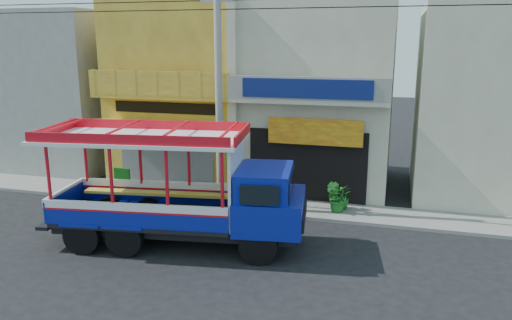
# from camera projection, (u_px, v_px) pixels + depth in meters

# --- Properties ---
(ground) EXTENTS (90.00, 90.00, 0.00)m
(ground) POSITION_uv_depth(u_px,v_px,m) (215.00, 245.00, 15.64)
(ground) COLOR black
(ground) RESTS_ON ground
(sidewalk) EXTENTS (30.00, 2.00, 0.12)m
(sidewalk) POSITION_uv_depth(u_px,v_px,m) (251.00, 204.00, 19.36)
(sidewalk) COLOR slate
(sidewalk) RESTS_ON ground
(shophouse_left) EXTENTS (6.00, 7.50, 8.24)m
(shophouse_left) POSITION_uv_depth(u_px,v_px,m) (192.00, 88.00, 23.18)
(shophouse_left) COLOR #AA7C25
(shophouse_left) RESTS_ON ground
(shophouse_right) EXTENTS (6.00, 6.75, 8.24)m
(shophouse_right) POSITION_uv_depth(u_px,v_px,m) (321.00, 91.00, 21.59)
(shophouse_right) COLOR #B5AF95
(shophouse_right) RESTS_ON ground
(party_pilaster) EXTENTS (0.35, 0.30, 8.00)m
(party_pilaster) POSITION_uv_depth(u_px,v_px,m) (233.00, 100.00, 19.50)
(party_pilaster) COLOR #B5AF95
(party_pilaster) RESTS_ON ground
(filler_building_left) EXTENTS (6.00, 6.00, 7.60)m
(filler_building_left) POSITION_uv_depth(u_px,v_px,m) (64.00, 90.00, 25.14)
(filler_building_left) COLOR gray
(filler_building_left) RESTS_ON ground
(filler_building_right) EXTENTS (6.00, 6.00, 7.60)m
(filler_building_right) POSITION_uv_depth(u_px,v_px,m) (496.00, 104.00, 19.84)
(filler_building_right) COLOR #B5AF95
(filler_building_right) RESTS_ON ground
(utility_pole) EXTENTS (28.00, 0.26, 9.00)m
(utility_pole) POSITION_uv_depth(u_px,v_px,m) (222.00, 76.00, 17.77)
(utility_pole) COLOR gray
(utility_pole) RESTS_ON ground
(songthaew_truck) EXTENTS (8.26, 3.65, 3.73)m
(songthaew_truck) POSITION_uv_depth(u_px,v_px,m) (194.00, 190.00, 15.22)
(songthaew_truck) COLOR black
(songthaew_truck) RESTS_ON ground
(green_sign) EXTENTS (0.72, 0.36, 1.10)m
(green_sign) POSITION_uv_depth(u_px,v_px,m) (123.00, 183.00, 20.31)
(green_sign) COLOR black
(green_sign) RESTS_ON sidewalk
(potted_plant_a) EXTENTS (1.14, 1.09, 0.97)m
(potted_plant_a) POSITION_uv_depth(u_px,v_px,m) (338.00, 199.00, 18.27)
(potted_plant_a) COLOR #1C6420
(potted_plant_a) RESTS_ON sidewalk
(potted_plant_b) EXTENTS (0.68, 0.63, 0.99)m
(potted_plant_b) POSITION_uv_depth(u_px,v_px,m) (334.00, 196.00, 18.57)
(potted_plant_b) COLOR #1C6420
(potted_plant_b) RESTS_ON sidewalk
(potted_plant_c) EXTENTS (0.63, 0.63, 0.91)m
(potted_plant_c) POSITION_uv_depth(u_px,v_px,m) (342.00, 197.00, 18.56)
(potted_plant_c) COLOR #1C6420
(potted_plant_c) RESTS_ON sidewalk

